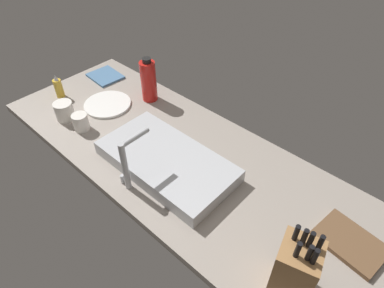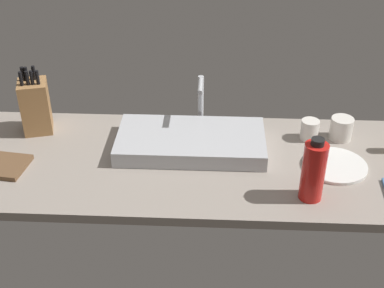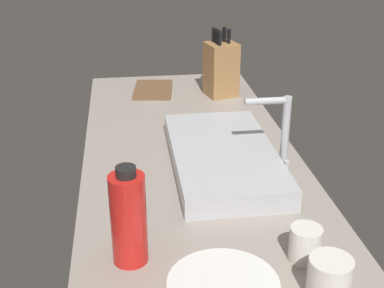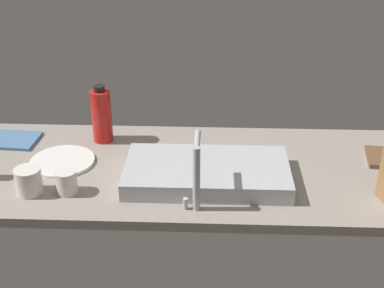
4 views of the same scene
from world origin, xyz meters
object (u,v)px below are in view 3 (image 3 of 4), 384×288
(dinner_plate, at_px, (223,285))
(coffee_mug, at_px, (329,278))
(cutting_board, at_px, (153,90))
(ceramic_cup, at_px, (305,244))
(faucet, at_px, (281,127))
(sink_basin, at_px, (223,157))
(knife_block, at_px, (221,69))
(water_bottle, at_px, (129,218))

(dinner_plate, height_order, coffee_mug, coffee_mug)
(cutting_board, xyz_separation_m, ceramic_cup, (1.19, 0.26, 0.03))
(faucet, relative_size, ceramic_cup, 2.77)
(sink_basin, height_order, coffee_mug, coffee_mug)
(knife_block, height_order, coffee_mug, knife_block)
(faucet, bearing_deg, water_bottle, -49.24)
(water_bottle, distance_m, ceramic_cup, 0.40)
(water_bottle, relative_size, dinner_plate, 0.98)
(dinner_plate, xyz_separation_m, ceramic_cup, (-0.07, 0.20, 0.03))
(ceramic_cup, bearing_deg, sink_basin, -168.35)
(faucet, xyz_separation_m, dinner_plate, (0.51, -0.26, -0.13))
(sink_basin, relative_size, cutting_board, 2.62)
(coffee_mug, height_order, ceramic_cup, coffee_mug)
(sink_basin, height_order, cutting_board, sink_basin)
(knife_block, height_order, water_bottle, knife_block)
(dinner_plate, distance_m, coffee_mug, 0.22)
(water_bottle, xyz_separation_m, coffee_mug, (0.18, 0.39, -0.06))
(coffee_mug, bearing_deg, faucet, 174.10)
(knife_block, xyz_separation_m, coffee_mug, (1.24, -0.01, -0.07))
(sink_basin, distance_m, cutting_board, 0.74)
(sink_basin, bearing_deg, knife_block, 170.17)
(sink_basin, bearing_deg, cutting_board, -167.11)
(cutting_board, xyz_separation_m, dinner_plate, (1.26, 0.06, -0.00))
(cutting_board, distance_m, water_bottle, 1.15)
(sink_basin, xyz_separation_m, water_bottle, (0.42, -0.29, 0.08))
(faucet, relative_size, water_bottle, 0.97)
(ceramic_cup, bearing_deg, faucet, 171.55)
(faucet, bearing_deg, knife_block, -175.63)
(sink_basin, relative_size, ceramic_cup, 7.00)
(faucet, xyz_separation_m, water_bottle, (0.39, -0.45, -0.03))
(dinner_plate, bearing_deg, knife_block, 169.79)
(knife_block, height_order, dinner_plate, knife_block)
(knife_block, relative_size, ceramic_cup, 3.35)
(faucet, distance_m, coffee_mug, 0.58)
(water_bottle, relative_size, coffee_mug, 2.56)
(sink_basin, xyz_separation_m, knife_block, (-0.64, 0.11, 0.08))
(faucet, bearing_deg, cutting_board, -156.41)
(coffee_mug, distance_m, ceramic_cup, 0.13)
(coffee_mug, bearing_deg, dinner_plate, -105.47)
(dinner_plate, bearing_deg, sink_basin, 169.35)
(faucet, bearing_deg, sink_basin, -100.51)
(cutting_board, height_order, water_bottle, water_bottle)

